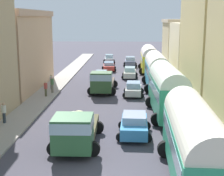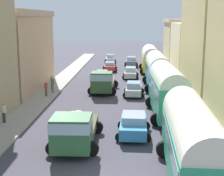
# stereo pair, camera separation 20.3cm
# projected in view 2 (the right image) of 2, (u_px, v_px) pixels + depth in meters

# --- Properties ---
(ground_plane) EXTENTS (154.00, 154.00, 0.00)m
(ground_plane) POSITION_uv_depth(u_px,v_px,m) (116.00, 85.00, 41.47)
(ground_plane) COLOR #433F4A
(sidewalk_left) EXTENTS (2.50, 70.00, 0.14)m
(sidewalk_left) POSITION_uv_depth(u_px,v_px,m) (57.00, 84.00, 41.80)
(sidewalk_left) COLOR #A19990
(sidewalk_left) RESTS_ON ground
(sidewalk_right) EXTENTS (2.50, 70.00, 0.14)m
(sidewalk_right) POSITION_uv_depth(u_px,v_px,m) (176.00, 85.00, 41.11)
(sidewalk_right) COLOR gray
(sidewalk_right) RESTS_ON ground
(building_left_2) EXTENTS (4.82, 14.36, 8.84)m
(building_left_2) POSITION_uv_depth(u_px,v_px,m) (20.00, 50.00, 38.21)
(building_left_2) COLOR tan
(building_left_2) RESTS_ON ground
(building_right_2) EXTENTS (5.06, 14.29, 11.40)m
(building_right_2) POSITION_uv_depth(u_px,v_px,m) (212.00, 38.00, 38.84)
(building_right_2) COLOR tan
(building_right_2) RESTS_ON ground
(building_right_3) EXTENTS (5.67, 10.98, 7.26)m
(building_right_3) POSITION_uv_depth(u_px,v_px,m) (193.00, 47.00, 52.00)
(building_right_3) COLOR beige
(building_right_3) RESTS_ON ground
(building_right_4) EXTENTS (5.12, 10.58, 7.77)m
(building_right_4) POSITION_uv_depth(u_px,v_px,m) (179.00, 40.00, 63.30)
(building_right_4) COLOR #CDB783
(building_right_4) RESTS_ON ground
(parked_bus_0) EXTENTS (3.42, 9.41, 3.96)m
(parked_bus_0) POSITION_uv_depth(u_px,v_px,m) (193.00, 140.00, 16.52)
(parked_bus_0) COLOR #2D996F
(parked_bus_0) RESTS_ON ground
(parked_bus_1) EXTENTS (3.31, 8.72, 4.19)m
(parked_bus_1) POSITION_uv_depth(u_px,v_px,m) (167.00, 88.00, 27.81)
(parked_bus_1) COLOR #319069
(parked_bus_1) RESTS_ON ground
(parked_bus_2) EXTENTS (3.20, 8.74, 4.03)m
(parked_bus_2) POSITION_uv_depth(u_px,v_px,m) (157.00, 69.00, 38.93)
(parked_bus_2) COLOR teal
(parked_bus_2) RESTS_ON ground
(parked_bus_3) EXTENTS (3.32, 8.30, 3.90)m
(parked_bus_3) POSITION_uv_depth(u_px,v_px,m) (150.00, 58.00, 50.62)
(parked_bus_3) COLOR yellow
(parked_bus_3) RESTS_ON ground
(cargo_truck_0) EXTENTS (3.21, 6.73, 2.45)m
(cargo_truck_0) POSITION_uv_depth(u_px,v_px,m) (75.00, 129.00, 20.98)
(cargo_truck_0) COLOR #2D5E36
(cargo_truck_0) RESTS_ON ground
(cargo_truck_1) EXTENTS (3.12, 6.78, 2.51)m
(cargo_truck_1) POSITION_uv_depth(u_px,v_px,m) (103.00, 81.00, 36.62)
(cargo_truck_1) COLOR #32532D
(cargo_truck_1) RESTS_ON ground
(car_0) EXTENTS (2.21, 3.72, 1.50)m
(car_0) POSITION_uv_depth(u_px,v_px,m) (102.00, 76.00, 42.88)
(car_0) COLOR silver
(car_0) RESTS_ON ground
(car_1) EXTENTS (2.36, 4.12, 1.39)m
(car_1) POSITION_uv_depth(u_px,v_px,m) (110.00, 66.00, 52.13)
(car_1) COLOR #BA362F
(car_1) RESTS_ON ground
(car_2) EXTENTS (2.26, 4.05, 1.58)m
(car_2) POSITION_uv_depth(u_px,v_px,m) (110.00, 59.00, 60.89)
(car_2) COLOR silver
(car_2) RESTS_ON ground
(car_3) EXTENTS (2.47, 4.21, 1.53)m
(car_3) POSITION_uv_depth(u_px,v_px,m) (134.00, 125.00, 23.46)
(car_3) COLOR #3786C2
(car_3) RESTS_ON ground
(car_4) EXTENTS (2.30, 3.78, 1.47)m
(car_4) POSITION_uv_depth(u_px,v_px,m) (134.00, 89.00, 35.42)
(car_4) COLOR silver
(car_4) RESTS_ON ground
(car_5) EXTENTS (2.24, 4.12, 1.50)m
(car_5) POSITION_uv_depth(u_px,v_px,m) (131.00, 73.00, 45.92)
(car_5) COLOR beige
(car_5) RESTS_ON ground
(car_6) EXTENTS (2.27, 4.16, 1.65)m
(car_6) POSITION_uv_depth(u_px,v_px,m) (131.00, 62.00, 56.82)
(car_6) COLOR slate
(car_6) RESTS_ON ground
(pedestrian_0) EXTENTS (0.37, 0.37, 1.75)m
(pedestrian_0) POSITION_uv_depth(u_px,v_px,m) (4.00, 112.00, 25.86)
(pedestrian_0) COLOR #29333E
(pedestrian_0) RESTS_ON ground
(pedestrian_1) EXTENTS (0.56, 0.56, 1.80)m
(pedestrian_1) POSITION_uv_depth(u_px,v_px,m) (52.00, 81.00, 38.09)
(pedestrian_1) COLOR #25324F
(pedestrian_1) RESTS_ON ground
(pedestrian_2) EXTENTS (0.36, 0.36, 1.86)m
(pedestrian_2) POSITION_uv_depth(u_px,v_px,m) (53.00, 84.00, 36.23)
(pedestrian_2) COLOR #6F6957
(pedestrian_2) RESTS_ON ground
(pedestrian_4) EXTENTS (0.49, 0.49, 1.73)m
(pedestrian_4) POSITION_uv_depth(u_px,v_px,m) (46.00, 88.00, 34.65)
(pedestrian_4) COLOR #4F5035
(pedestrian_4) RESTS_ON ground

